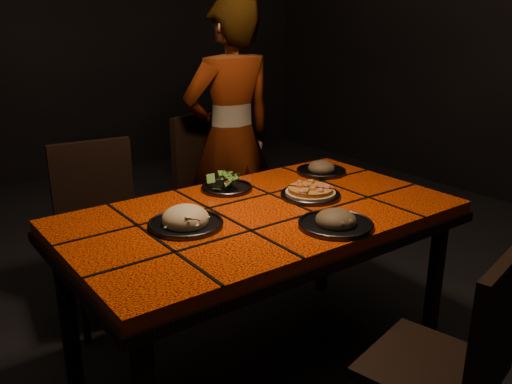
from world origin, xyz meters
TOP-DOWN VIEW (x-y plane):
  - room_shell at (0.00, 0.00)m, footprint 6.04×7.04m
  - dining_table at (0.00, 0.00)m, footprint 1.62×0.92m
  - chair_near at (0.11, -0.88)m, footprint 0.47×0.47m
  - chair_far_left at (-0.37, 0.86)m, footprint 0.46×0.46m
  - chair_far_right at (0.41, 1.05)m, footprint 0.55×0.55m
  - diner at (0.48, 0.93)m, footprint 0.62×0.43m
  - plate_pizza at (0.28, 0.01)m, footprint 0.31×0.31m
  - plate_pasta at (-0.33, 0.03)m, footprint 0.29×0.29m
  - plate_salad at (0.04, 0.31)m, footprint 0.24×0.24m
  - plate_mushroom_a at (0.12, -0.31)m, footprint 0.29×0.29m
  - plate_mushroom_b at (0.57, 0.25)m, footprint 0.25×0.25m

SIDE VIEW (x-z plane):
  - chair_near at x=0.11m, z-range 0.06..0.93m
  - chair_far_left at x=-0.37m, z-range 0.07..0.98m
  - chair_far_right at x=0.41m, z-range 0.07..1.02m
  - dining_table at x=0.00m, z-range 0.30..1.05m
  - plate_pizza at x=0.28m, z-range 0.75..0.79m
  - plate_mushroom_b at x=0.57m, z-range 0.73..0.81m
  - plate_mushroom_a at x=0.12m, z-range 0.73..0.82m
  - plate_pasta at x=-0.33m, z-range 0.73..0.82m
  - plate_salad at x=0.04m, z-range 0.74..0.81m
  - diner at x=0.48m, z-range 0.00..1.63m
  - room_shell at x=0.00m, z-range -0.04..3.04m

